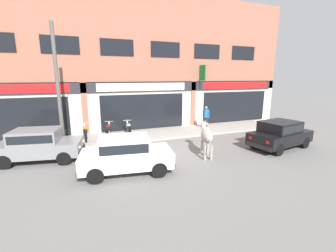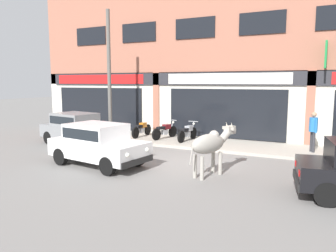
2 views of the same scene
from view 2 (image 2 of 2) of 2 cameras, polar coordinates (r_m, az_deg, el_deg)
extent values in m
plane|color=slate|center=(11.86, 2.70, -6.44)|extent=(90.00, 90.00, 0.00)
cube|color=#A8A093|center=(15.17, 8.25, -3.16)|extent=(19.00, 2.87, 0.12)
cube|color=#9E604C|center=(16.83, 10.57, 18.21)|extent=(23.00, 0.55, 6.46)
cube|color=beige|center=(16.58, 10.21, 3.44)|extent=(23.00, 0.55, 3.40)
cube|color=#28282D|center=(16.24, 10.01, 8.12)|extent=(22.08, 0.08, 0.64)
cube|color=black|center=(19.88, -11.85, 3.07)|extent=(5.83, 0.10, 2.40)
cube|color=red|center=(19.80, -12.02, 7.97)|extent=(6.13, 0.05, 0.52)
cube|color=#9E604C|center=(17.77, -2.04, 3.83)|extent=(0.36, 0.12, 3.40)
cube|color=black|center=(16.30, 9.86, 2.14)|extent=(5.83, 0.10, 2.40)
cube|color=silver|center=(16.21, 9.98, 8.13)|extent=(6.13, 0.05, 0.52)
cube|color=#9E604C|center=(15.65, 23.51, 2.68)|extent=(0.36, 0.12, 3.40)
cube|color=black|center=(20.31, -13.25, 14.98)|extent=(2.09, 0.06, 1.00)
cube|color=black|center=(18.44, -5.11, 15.91)|extent=(2.09, 0.06, 1.00)
cube|color=black|center=(16.99, 4.72, 16.63)|extent=(2.09, 0.06, 1.00)
cube|color=black|center=(16.08, 16.06, 16.87)|extent=(2.09, 0.06, 1.00)
cube|color=#197A38|center=(15.20, 25.81, 11.11)|extent=(0.08, 0.80, 1.10)
ellipsoid|color=#9E998E|center=(10.06, 7.00, -3.09)|extent=(0.98, 1.49, 0.60)
sphere|color=#9E998E|center=(10.24, 8.03, -1.65)|extent=(0.32, 0.32, 0.32)
cylinder|color=#9E998E|center=(10.62, 7.86, -6.18)|extent=(0.12, 0.12, 0.72)
cylinder|color=#9E998E|center=(10.45, 9.08, -6.44)|extent=(0.12, 0.12, 0.72)
cylinder|color=#9E998E|center=(9.98, 4.69, -7.04)|extent=(0.12, 0.12, 0.72)
cylinder|color=#9E998E|center=(9.80, 5.93, -7.33)|extent=(0.12, 0.12, 0.72)
cylinder|color=#9E998E|center=(10.67, 9.85, -1.72)|extent=(0.39, 0.52, 0.43)
cube|color=#9E998E|center=(10.85, 10.70, -0.67)|extent=(0.33, 0.41, 0.26)
cube|color=slate|center=(11.00, 11.25, -0.79)|extent=(0.20, 0.19, 0.14)
cone|color=beige|center=(10.85, 10.17, 0.30)|extent=(0.09, 0.13, 0.19)
cone|color=beige|center=(10.74, 11.02, 0.20)|extent=(0.09, 0.13, 0.19)
cube|color=#9E998E|center=(10.87, 9.78, -0.32)|extent=(0.15, 0.09, 0.10)
cube|color=#9E998E|center=(10.68, 11.14, -0.49)|extent=(0.15, 0.09, 0.10)
cylinder|color=#9E998E|center=(9.56, 4.11, -4.97)|extent=(0.10, 0.17, 0.60)
cylinder|color=black|center=(11.43, -5.33, -5.46)|extent=(0.62, 0.26, 0.60)
cylinder|color=black|center=(10.40, -10.47, -6.88)|extent=(0.62, 0.26, 0.60)
cylinder|color=black|center=(13.00, -13.13, -4.02)|extent=(0.62, 0.26, 0.60)
cylinder|color=black|center=(12.10, -18.20, -5.07)|extent=(0.62, 0.26, 0.60)
cube|color=white|center=(11.63, -11.99, -3.85)|extent=(3.69, 2.09, 0.60)
cube|color=white|center=(11.60, -12.41, -0.98)|extent=(2.09, 1.70, 0.56)
cube|color=black|center=(11.60, -12.41, -0.98)|extent=(1.94, 1.70, 0.35)
cube|color=black|center=(10.51, -5.43, -6.18)|extent=(0.34, 1.52, 0.20)
cube|color=black|center=(12.97, -17.23, -3.84)|extent=(0.34, 1.52, 0.20)
sphere|color=silver|center=(10.79, -3.68, -4.17)|extent=(0.14, 0.14, 0.14)
sphere|color=silver|center=(10.07, -7.09, -5.06)|extent=(0.14, 0.14, 0.14)
cube|color=red|center=(13.23, -15.67, -2.14)|extent=(0.05, 0.16, 0.14)
cube|color=red|center=(12.64, -19.13, -2.74)|extent=(0.05, 0.16, 0.14)
cylinder|color=black|center=(15.43, -10.86, -2.13)|extent=(0.62, 0.28, 0.60)
cylinder|color=black|center=(14.51, -15.05, -2.87)|extent=(0.62, 0.28, 0.60)
cylinder|color=black|center=(17.18, -16.07, -1.30)|extent=(0.62, 0.28, 0.60)
cylinder|color=black|center=(16.36, -20.07, -1.91)|extent=(0.62, 0.28, 0.60)
cube|color=gray|center=(15.80, -15.64, -0.95)|extent=(3.73, 2.19, 0.60)
cube|color=gray|center=(15.80, -15.94, 1.17)|extent=(2.12, 1.75, 0.56)
cube|color=black|center=(15.80, -15.94, 1.17)|extent=(1.98, 1.74, 0.35)
cube|color=black|center=(14.52, -11.41, -2.44)|extent=(0.38, 1.52, 0.20)
cube|color=black|center=(17.22, -19.16, -1.14)|extent=(0.38, 1.52, 0.20)
sphere|color=silver|center=(14.77, -9.98, -1.05)|extent=(0.14, 0.14, 0.14)
sphere|color=silver|center=(14.13, -12.80, -1.51)|extent=(0.14, 0.14, 0.14)
cube|color=red|center=(17.47, -17.91, 0.10)|extent=(0.06, 0.16, 0.14)
cube|color=red|center=(16.92, -20.64, -0.26)|extent=(0.06, 0.16, 0.14)
cylinder|color=black|center=(9.97, 24.60, -8.10)|extent=(0.62, 0.28, 0.60)
cylinder|color=black|center=(8.61, 25.96, -10.64)|extent=(0.62, 0.28, 0.60)
cube|color=black|center=(9.19, 21.65, -8.74)|extent=(0.38, 1.52, 0.20)
cube|color=red|center=(9.58, 21.33, -6.07)|extent=(0.06, 0.16, 0.14)
cube|color=red|center=(8.63, 21.88, -7.60)|extent=(0.06, 0.16, 0.14)
cylinder|color=black|center=(17.29, -3.56, -0.62)|extent=(0.11, 0.56, 0.56)
cylinder|color=black|center=(16.22, -5.70, -1.19)|extent=(0.11, 0.56, 0.56)
cube|color=#B2B5BA|center=(16.73, -4.63, -0.77)|extent=(0.21, 0.32, 0.24)
cube|color=orange|center=(16.83, -4.37, 0.18)|extent=(0.25, 0.40, 0.24)
cube|color=black|center=(16.49, -5.06, -0.05)|extent=(0.23, 0.52, 0.12)
cylinder|color=#B2B5BA|center=(17.20, -3.67, 0.35)|extent=(0.04, 0.27, 0.59)
cylinder|color=#B2B5BA|center=(17.20, -3.61, 1.29)|extent=(0.52, 0.04, 0.03)
sphere|color=silver|center=(17.27, -3.51, 0.91)|extent=(0.12, 0.12, 0.12)
cylinder|color=#B2B5BA|center=(16.49, -5.59, -1.18)|extent=(0.07, 0.48, 0.06)
cylinder|color=black|center=(16.61, 0.82, -0.94)|extent=(0.22, 0.57, 0.56)
cylinder|color=black|center=(15.66, -2.04, -1.47)|extent=(0.22, 0.57, 0.56)
cube|color=#B2B5BA|center=(16.11, -0.62, -1.07)|extent=(0.27, 0.36, 0.24)
cube|color=maroon|center=(16.20, -0.25, -0.09)|extent=(0.32, 0.44, 0.24)
cube|color=black|center=(15.90, -1.17, -0.32)|extent=(0.33, 0.56, 0.12)
cylinder|color=#B2B5BA|center=(16.52, 0.69, 0.06)|extent=(0.10, 0.27, 0.59)
cylinder|color=#B2B5BA|center=(16.52, 0.78, 1.04)|extent=(0.51, 0.15, 0.03)
sphere|color=silver|center=(16.58, 0.90, 0.64)|extent=(0.12, 0.12, 0.12)
cylinder|color=#B2B5BA|center=(15.92, -1.75, -1.47)|extent=(0.17, 0.48, 0.06)
cylinder|color=black|center=(16.10, 4.42, -1.24)|extent=(0.14, 0.57, 0.56)
cylinder|color=black|center=(15.00, 2.31, -1.88)|extent=(0.14, 0.57, 0.56)
cube|color=#B2B5BA|center=(15.53, 3.37, -1.41)|extent=(0.22, 0.33, 0.24)
cube|color=#A8AAB2|center=(15.63, 3.65, -0.39)|extent=(0.27, 0.42, 0.24)
cube|color=black|center=(15.28, 2.97, -0.65)|extent=(0.26, 0.53, 0.12)
cylinder|color=#B2B5BA|center=(16.01, 4.34, -0.21)|extent=(0.06, 0.27, 0.59)
cylinder|color=#B2B5BA|center=(16.01, 4.41, 0.80)|extent=(0.52, 0.07, 0.03)
sphere|color=silver|center=(16.07, 4.50, 0.40)|extent=(0.12, 0.12, 0.12)
cylinder|color=#B2B5BA|center=(15.28, 2.38, -1.86)|extent=(0.09, 0.48, 0.06)
cylinder|color=#2D2D33|center=(14.32, 23.69, -2.46)|extent=(0.11, 0.11, 0.82)
cylinder|color=#2D2D33|center=(14.17, 24.02, -2.58)|extent=(0.11, 0.11, 0.82)
cylinder|color=#236BB7|center=(14.15, 24.01, 0.23)|extent=(0.32, 0.32, 0.56)
cylinder|color=#236BB7|center=(14.33, 23.62, 0.23)|extent=(0.08, 0.08, 0.56)
cylinder|color=#236BB7|center=(13.97, 24.40, 0.01)|extent=(0.08, 0.08, 0.56)
sphere|color=tan|center=(14.10, 24.10, 1.84)|extent=(0.20, 0.20, 0.20)
cylinder|color=#595651|center=(16.22, -10.20, 8.67)|extent=(0.18, 0.18, 6.17)
camera|label=1|loc=(8.68, -60.80, 9.34)|focal=24.00mm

